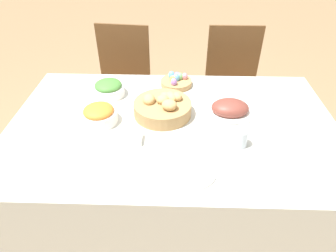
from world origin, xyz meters
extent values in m
plane|color=#937551|center=(0.00, 0.00, 0.00)|extent=(12.00, 12.00, 0.00)
cube|color=silver|center=(0.00, 0.00, 0.38)|extent=(1.70, 1.06, 0.75)
cylinder|color=brown|center=(-0.65, 0.63, 0.22)|extent=(0.03, 0.03, 0.43)
cylinder|color=brown|center=(-0.26, 0.59, 0.22)|extent=(0.03, 0.03, 0.43)
cylinder|color=brown|center=(-0.61, 1.02, 0.22)|extent=(0.03, 0.03, 0.43)
cylinder|color=brown|center=(-0.22, 0.98, 0.22)|extent=(0.03, 0.03, 0.43)
cube|color=brown|center=(-0.43, 0.81, 0.44)|extent=(0.46, 0.46, 0.02)
cube|color=brown|center=(-0.41, 1.01, 0.69)|extent=(0.42, 0.06, 0.48)
cylinder|color=brown|center=(0.27, 0.61, 0.22)|extent=(0.03, 0.03, 0.43)
cylinder|color=brown|center=(0.66, 0.61, 0.22)|extent=(0.03, 0.03, 0.43)
cylinder|color=brown|center=(0.27, 1.00, 0.22)|extent=(0.03, 0.03, 0.43)
cylinder|color=brown|center=(0.66, 1.00, 0.22)|extent=(0.03, 0.03, 0.43)
cube|color=brown|center=(0.47, 0.81, 0.44)|extent=(0.42, 0.42, 0.02)
cube|color=brown|center=(0.47, 1.01, 0.69)|extent=(0.42, 0.02, 0.48)
cylinder|color=#AD8451|center=(-0.06, 0.08, 0.79)|extent=(0.31, 0.31, 0.07)
ellipsoid|color=tan|center=(0.02, 0.12, 0.84)|extent=(0.08, 0.08, 0.04)
ellipsoid|color=tan|center=(-0.13, 0.09, 0.84)|extent=(0.07, 0.08, 0.05)
ellipsoid|color=tan|center=(-0.06, 0.08, 0.84)|extent=(0.09, 0.08, 0.05)
ellipsoid|color=tan|center=(-0.02, 0.02, 0.85)|extent=(0.09, 0.09, 0.05)
ellipsoid|color=tan|center=(-0.04, 0.12, 0.83)|extent=(0.07, 0.07, 0.06)
ellipsoid|color=tan|center=(-0.01, 0.11, 0.84)|extent=(0.08, 0.10, 0.04)
cylinder|color=#AD8451|center=(0.01, 0.40, 0.77)|extent=(0.19, 0.19, 0.03)
ellipsoid|color=#F4D151|center=(-0.01, 0.38, 0.81)|extent=(0.04, 0.04, 0.05)
ellipsoid|color=#B27AD1|center=(0.02, 0.42, 0.81)|extent=(0.04, 0.04, 0.05)
ellipsoid|color=#B27AD1|center=(0.00, 0.34, 0.81)|extent=(0.04, 0.04, 0.05)
ellipsoid|color=#60B2E0|center=(0.02, 0.40, 0.81)|extent=(0.04, 0.04, 0.05)
ellipsoid|color=#B27AD1|center=(0.00, 0.39, 0.80)|extent=(0.03, 0.03, 0.04)
ellipsoid|color=#7FCC7A|center=(0.04, 0.42, 0.81)|extent=(0.04, 0.04, 0.05)
ellipsoid|color=pink|center=(0.07, 0.42, 0.81)|extent=(0.04, 0.04, 0.05)
ellipsoid|color=#60B2E0|center=(-0.02, 0.43, 0.81)|extent=(0.04, 0.04, 0.05)
ellipsoid|color=white|center=(0.31, 0.10, 0.76)|extent=(0.31, 0.22, 0.01)
ellipsoid|color=brown|center=(0.31, 0.10, 0.79)|extent=(0.20, 0.15, 0.09)
cylinder|color=white|center=(-0.38, 0.27, 0.78)|extent=(0.19, 0.19, 0.05)
ellipsoid|color=#478438|center=(-0.38, 0.27, 0.82)|extent=(0.16, 0.16, 0.06)
cylinder|color=white|center=(-0.38, 0.00, 0.78)|extent=(0.18, 0.18, 0.06)
ellipsoid|color=orange|center=(-0.38, 0.00, 0.82)|extent=(0.16, 0.16, 0.06)
cylinder|color=white|center=(0.07, -0.34, 0.76)|extent=(0.25, 0.25, 0.01)
cube|color=#B7B7BC|center=(-0.08, -0.34, 0.76)|extent=(0.01, 0.17, 0.00)
cube|color=#B7B7BC|center=(0.22, -0.34, 0.76)|extent=(0.01, 0.17, 0.00)
cube|color=#B7B7BC|center=(0.25, -0.34, 0.76)|extent=(0.01, 0.17, 0.00)
cylinder|color=silver|center=(0.32, -0.17, 0.80)|extent=(0.07, 0.07, 0.09)
cube|color=white|center=(-0.21, -0.15, 0.77)|extent=(0.13, 0.08, 0.03)
camera|label=1|loc=(0.01, -1.25, 1.68)|focal=32.00mm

